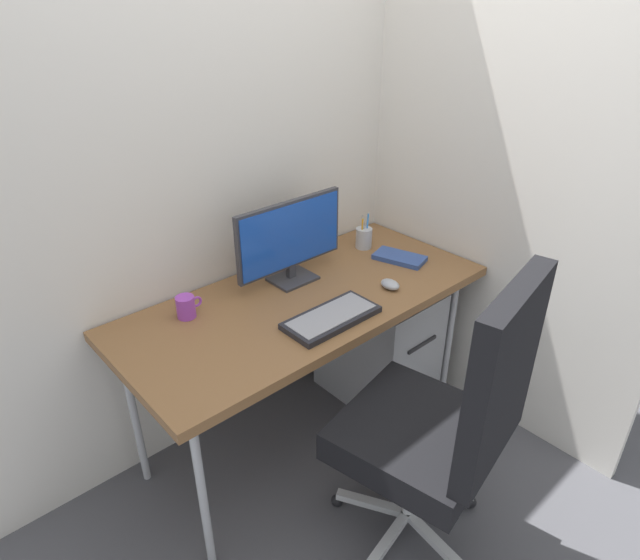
{
  "coord_description": "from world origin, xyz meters",
  "views": [
    {
      "loc": [
        -1.25,
        -1.48,
        1.89
      ],
      "look_at": [
        0.02,
        -0.07,
        0.86
      ],
      "focal_mm": 30.44,
      "sensor_mm": 36.0,
      "label": 1
    }
  ],
  "objects_px": {
    "office_chair": "(445,420)",
    "notebook": "(399,258)",
    "filing_cabinet": "(377,341)",
    "mouse": "(390,284)",
    "keyboard": "(331,317)",
    "pen_holder": "(364,238)",
    "coffee_mug": "(186,307)",
    "monitor": "(290,238)"
  },
  "relations": [
    {
      "from": "monitor",
      "to": "mouse",
      "type": "bearing_deg",
      "value": -52.82
    },
    {
      "from": "keyboard",
      "to": "coffee_mug",
      "type": "height_order",
      "value": "coffee_mug"
    },
    {
      "from": "keyboard",
      "to": "pen_holder",
      "type": "relative_size",
      "value": 2.16
    },
    {
      "from": "monitor",
      "to": "mouse",
      "type": "distance_m",
      "value": 0.46
    },
    {
      "from": "pen_holder",
      "to": "coffee_mug",
      "type": "relative_size",
      "value": 1.65
    },
    {
      "from": "mouse",
      "to": "pen_holder",
      "type": "xyz_separation_m",
      "value": [
        0.21,
        0.36,
        0.03
      ]
    },
    {
      "from": "office_chair",
      "to": "monitor",
      "type": "bearing_deg",
      "value": 85.42
    },
    {
      "from": "notebook",
      "to": "coffee_mug",
      "type": "height_order",
      "value": "coffee_mug"
    },
    {
      "from": "filing_cabinet",
      "to": "keyboard",
      "type": "xyz_separation_m",
      "value": [
        -0.51,
        -0.2,
        0.46
      ]
    },
    {
      "from": "office_chair",
      "to": "coffee_mug",
      "type": "bearing_deg",
      "value": 114.47
    },
    {
      "from": "office_chair",
      "to": "coffee_mug",
      "type": "xyz_separation_m",
      "value": [
        -0.42,
        0.93,
        0.2
      ]
    },
    {
      "from": "monitor",
      "to": "office_chair",
      "type": "bearing_deg",
      "value": -94.58
    },
    {
      "from": "monitor",
      "to": "notebook",
      "type": "bearing_deg",
      "value": -21.18
    },
    {
      "from": "office_chair",
      "to": "notebook",
      "type": "height_order",
      "value": "office_chair"
    },
    {
      "from": "monitor",
      "to": "coffee_mug",
      "type": "distance_m",
      "value": 0.52
    },
    {
      "from": "office_chair",
      "to": "notebook",
      "type": "xyz_separation_m",
      "value": [
        0.57,
        0.7,
        0.16
      ]
    },
    {
      "from": "keyboard",
      "to": "pen_holder",
      "type": "xyz_separation_m",
      "value": [
        0.57,
        0.38,
        0.04
      ]
    },
    {
      "from": "office_chair",
      "to": "coffee_mug",
      "type": "distance_m",
      "value": 1.04
    },
    {
      "from": "pen_holder",
      "to": "coffee_mug",
      "type": "distance_m",
      "value": 0.96
    },
    {
      "from": "coffee_mug",
      "to": "notebook",
      "type": "bearing_deg",
      "value": -12.82
    },
    {
      "from": "keyboard",
      "to": "notebook",
      "type": "height_order",
      "value": "keyboard"
    },
    {
      "from": "filing_cabinet",
      "to": "keyboard",
      "type": "distance_m",
      "value": 0.72
    },
    {
      "from": "filing_cabinet",
      "to": "keyboard",
      "type": "relative_size",
      "value": 1.62
    },
    {
      "from": "monitor",
      "to": "pen_holder",
      "type": "height_order",
      "value": "monitor"
    },
    {
      "from": "office_chair",
      "to": "notebook",
      "type": "relative_size",
      "value": 5.01
    },
    {
      "from": "monitor",
      "to": "pen_holder",
      "type": "distance_m",
      "value": 0.49
    },
    {
      "from": "mouse",
      "to": "monitor",
      "type": "bearing_deg",
      "value": 131.9
    },
    {
      "from": "filing_cabinet",
      "to": "coffee_mug",
      "type": "xyz_separation_m",
      "value": [
        -0.91,
        0.19,
        0.49
      ]
    },
    {
      "from": "office_chair",
      "to": "pen_holder",
      "type": "relative_size",
      "value": 6.61
    },
    {
      "from": "pen_holder",
      "to": "notebook",
      "type": "xyz_separation_m",
      "value": [
        0.03,
        -0.21,
        -0.04
      ]
    },
    {
      "from": "office_chair",
      "to": "keyboard",
      "type": "xyz_separation_m",
      "value": [
        -0.03,
        0.53,
        0.17
      ]
    },
    {
      "from": "monitor",
      "to": "coffee_mug",
      "type": "bearing_deg",
      "value": 176.15
    },
    {
      "from": "keyboard",
      "to": "coffee_mug",
      "type": "xyz_separation_m",
      "value": [
        -0.4,
        0.39,
        0.03
      ]
    },
    {
      "from": "notebook",
      "to": "coffee_mug",
      "type": "relative_size",
      "value": 2.17
    },
    {
      "from": "filing_cabinet",
      "to": "pen_holder",
      "type": "xyz_separation_m",
      "value": [
        0.05,
        0.17,
        0.5
      ]
    },
    {
      "from": "office_chair",
      "to": "monitor",
      "type": "relative_size",
      "value": 2.18
    },
    {
      "from": "office_chair",
      "to": "keyboard",
      "type": "bearing_deg",
      "value": 92.69
    },
    {
      "from": "filing_cabinet",
      "to": "monitor",
      "type": "relative_size",
      "value": 1.16
    },
    {
      "from": "office_chair",
      "to": "filing_cabinet",
      "type": "xyz_separation_m",
      "value": [
        0.49,
        0.74,
        -0.29
      ]
    },
    {
      "from": "office_chair",
      "to": "keyboard",
      "type": "distance_m",
      "value": 0.56
    },
    {
      "from": "office_chair",
      "to": "keyboard",
      "type": "height_order",
      "value": "office_chair"
    },
    {
      "from": "mouse",
      "to": "keyboard",
      "type": "bearing_deg",
      "value": -172.39
    }
  ]
}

